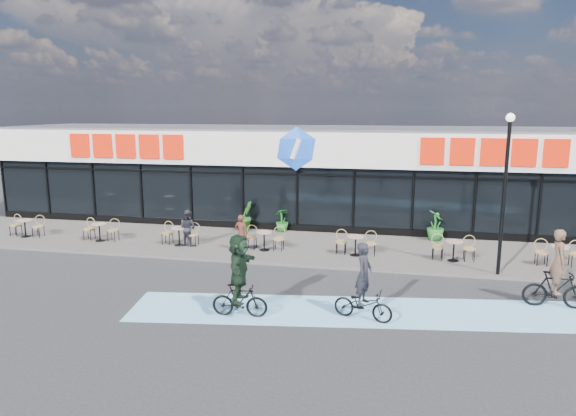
{
  "coord_description": "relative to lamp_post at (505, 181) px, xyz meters",
  "views": [
    {
      "loc": [
        4.12,
        -15.07,
        5.53
      ],
      "look_at": [
        0.3,
        3.5,
        1.82
      ],
      "focal_mm": 32.0,
      "sensor_mm": 36.0,
      "label": 1
    }
  ],
  "objects": [
    {
      "name": "bistro_set_2",
      "position": [
        -11.84,
        1.36,
        -2.67
      ],
      "size": [
        1.54,
        0.62,
        0.9
      ],
      "color": "tan",
      "rests_on": "sidewalk"
    },
    {
      "name": "bistro_set_4",
      "position": [
        -4.81,
        1.36,
        -2.67
      ],
      "size": [
        1.54,
        0.62,
        0.9
      ],
      "color": "tan",
      "rests_on": "sidewalk"
    },
    {
      "name": "cyclist_a",
      "position": [
        -4.19,
        -4.43,
        -2.5
      ],
      "size": [
        1.69,
        0.95,
        2.11
      ],
      "color": "black",
      "rests_on": "ground"
    },
    {
      "name": "building",
      "position": [
        -7.67,
        7.63,
        -0.88
      ],
      "size": [
        30.6,
        6.57,
        4.75
      ],
      "color": "black",
      "rests_on": "ground"
    },
    {
      "name": "cyclist_b",
      "position": [
        1.05,
        -2.49,
        -2.4
      ],
      "size": [
        1.76,
        0.67,
        2.26
      ],
      "color": "black",
      "rests_on": "ground"
    },
    {
      "name": "bistro_set_1",
      "position": [
        -15.35,
        1.36,
        -2.67
      ],
      "size": [
        1.54,
        0.62,
        0.9
      ],
      "color": "tan",
      "rests_on": "sidewalk"
    },
    {
      "name": "bistro_set_6",
      "position": [
        2.22,
        1.36,
        -2.67
      ],
      "size": [
        1.54,
        0.62,
        0.9
      ],
      "color": "tan",
      "rests_on": "sidewalk"
    },
    {
      "name": "bike_lane",
      "position": [
        -3.67,
        -3.8,
        -3.22
      ],
      "size": [
        14.17,
        4.13,
        0.01
      ],
      "primitive_type": "cube",
      "rotation": [
        0.0,
        0.0,
        0.14
      ],
      "color": "#7EC6EE",
      "rests_on": "ground"
    },
    {
      "name": "cyclist_c",
      "position": [
        -7.44,
        -4.89,
        -2.09
      ],
      "size": [
        1.54,
        1.73,
        2.28
      ],
      "color": "black",
      "rests_on": "ground"
    },
    {
      "name": "sidewalk",
      "position": [
        -7.67,
        2.2,
        -3.17
      ],
      "size": [
        44.0,
        5.0,
        0.1
      ],
      "primitive_type": "cube",
      "color": "#5C5551",
      "rests_on": "ground"
    },
    {
      "name": "potted_plant_right",
      "position": [
        -1.72,
        4.2,
        -2.5
      ],
      "size": [
        0.71,
        0.71,
        1.26
      ],
      "primitive_type": "imported",
      "rotation": [
        0.0,
        0.0,
        1.58
      ],
      "color": "#1C6320",
      "rests_on": "sidewalk"
    },
    {
      "name": "potted_plant_left",
      "position": [
        -9.93,
        4.19,
        -2.45
      ],
      "size": [
        0.72,
        0.84,
        1.35
      ],
      "primitive_type": "imported",
      "rotation": [
        0.0,
        0.0,
        1.4
      ],
      "color": "#245B1A",
      "rests_on": "sidewalk"
    },
    {
      "name": "lamp_post",
      "position": [
        0.0,
        0.0,
        0.0
      ],
      "size": [
        0.28,
        0.28,
        5.27
      ],
      "color": "black",
      "rests_on": "sidewalk"
    },
    {
      "name": "bistro_set_3",
      "position": [
        -8.32,
        1.36,
        -2.67
      ],
      "size": [
        1.54,
        0.62,
        0.9
      ],
      "color": "tan",
      "rests_on": "sidewalk"
    },
    {
      "name": "patron_right",
      "position": [
        -11.5,
        1.37,
        -2.4
      ],
      "size": [
        0.83,
        0.73,
        1.45
      ],
      "primitive_type": "imported",
      "rotation": [
        0.0,
        0.0,
        2.85
      ],
      "color": "#23222A",
      "rests_on": "sidewalk"
    },
    {
      "name": "bistro_set_0",
      "position": [
        -18.87,
        1.36,
        -2.67
      ],
      "size": [
        1.54,
        0.62,
        0.9
      ],
      "color": "tan",
      "rests_on": "sidewalk"
    },
    {
      "name": "potted_plant_mid",
      "position": [
        -8.3,
        4.42,
        -2.61
      ],
      "size": [
        0.81,
        0.81,
        1.02
      ],
      "primitive_type": "imported",
      "rotation": [
        0.0,
        0.0,
        3.89
      ],
      "color": "#1C651D",
      "rests_on": "sidewalk"
    },
    {
      "name": "bistro_set_5",
      "position": [
        -1.29,
        1.36,
        -2.67
      ],
      "size": [
        1.54,
        0.62,
        0.9
      ],
      "color": "tan",
      "rests_on": "sidewalk"
    },
    {
      "name": "patron_left",
      "position": [
        -9.14,
        0.92,
        -2.4
      ],
      "size": [
        0.57,
        0.41,
        1.45
      ],
      "primitive_type": "imported",
      "rotation": [
        0.0,
        0.0,
        3.02
      ],
      "color": "#4A221A",
      "rests_on": "sidewalk"
    },
    {
      "name": "ground",
      "position": [
        -7.67,
        -2.3,
        -3.22
      ],
      "size": [
        120.0,
        120.0,
        0.0
      ],
      "primitive_type": "plane",
      "color": "#28282B",
      "rests_on": "ground"
    }
  ]
}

